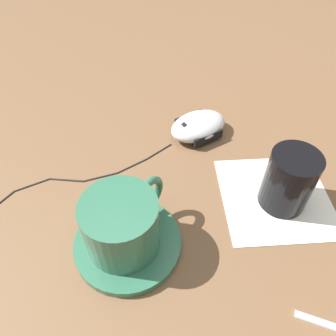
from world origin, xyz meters
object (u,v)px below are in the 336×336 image
saucer (128,243)px  computer_mouse (198,126)px  drinking_glass (289,180)px  coffee_cup (123,224)px

saucer → computer_mouse: computer_mouse is taller
saucer → drinking_glass: drinking_glass is taller
saucer → computer_mouse: size_ratio=1.15×
saucer → drinking_glass: 0.23m
saucer → coffee_cup: coffee_cup is taller
saucer → computer_mouse: (-0.03, -0.23, 0.01)m
coffee_cup → computer_mouse: coffee_cup is taller
computer_mouse → drinking_glass: size_ratio=1.36×
drinking_glass → saucer: bearing=35.7°
saucer → coffee_cup: size_ratio=1.12×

